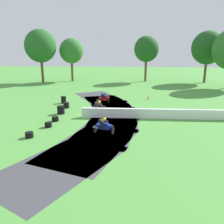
# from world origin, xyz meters

# --- Properties ---
(ground_plane) EXTENTS (120.00, 120.00, 0.00)m
(ground_plane) POSITION_xyz_m (0.00, 0.00, 0.00)
(ground_plane) COLOR #4C933D
(track_asphalt) EXTENTS (9.10, 27.56, 0.01)m
(track_asphalt) POSITION_xyz_m (-1.08, -0.02, 0.00)
(track_asphalt) COLOR #3D3D42
(track_asphalt) RESTS_ON ground
(safety_barrier) EXTENTS (16.30, 0.68, 0.90)m
(safety_barrier) POSITION_xyz_m (5.20, 0.12, 0.45)
(safety_barrier) COLOR white
(safety_barrier) RESTS_ON ground
(motorcycle_lead_blue) EXTENTS (1.70, 1.01, 1.43)m
(motorcycle_lead_blue) POSITION_xyz_m (-0.34, -4.33, 0.64)
(motorcycle_lead_blue) COLOR black
(motorcycle_lead_blue) RESTS_ON ground
(motorcycle_chase_black) EXTENTS (1.71, 1.01, 1.42)m
(motorcycle_chase_black) POSITION_xyz_m (-1.58, 1.35, 0.63)
(motorcycle_chase_black) COLOR black
(motorcycle_chase_black) RESTS_ON ground
(motorcycle_trailing_red) EXTENTS (1.73, 1.31, 1.43)m
(motorcycle_trailing_red) POSITION_xyz_m (-1.57, 5.62, 0.64)
(motorcycle_trailing_red) COLOR black
(motorcycle_trailing_red) RESTS_ON ground
(tire_stack_near) EXTENTS (0.58, 0.58, 0.40)m
(tire_stack_near) POSITION_xyz_m (-5.67, -5.56, 0.20)
(tire_stack_near) COLOR black
(tire_stack_near) RESTS_ON ground
(tire_stack_mid_a) EXTENTS (0.58, 0.58, 0.40)m
(tire_stack_mid_a) POSITION_xyz_m (-5.10, -3.17, 0.20)
(tire_stack_mid_a) COLOR black
(tire_stack_mid_a) RESTS_ON ground
(tire_stack_mid_b) EXTENTS (0.60, 0.60, 0.40)m
(tire_stack_mid_b) POSITION_xyz_m (-5.05, -1.53, 0.20)
(tire_stack_mid_b) COLOR black
(tire_stack_mid_b) RESTS_ON ground
(tire_stack_far) EXTENTS (0.72, 0.72, 0.80)m
(tire_stack_far) POSITION_xyz_m (-5.25, 0.86, 0.40)
(tire_stack_far) COLOR black
(tire_stack_far) RESTS_ON ground
(tire_stack_extra_a) EXTENTS (0.61, 0.61, 0.60)m
(tire_stack_extra_a) POSITION_xyz_m (-5.37, 3.19, 0.30)
(tire_stack_extra_a) COLOR black
(tire_stack_extra_a) RESTS_ON ground
(tire_stack_extra_b) EXTENTS (0.59, 0.59, 0.80)m
(tire_stack_extra_b) POSITION_xyz_m (-6.31, 5.43, 0.40)
(tire_stack_extra_b) COLOR black
(tire_stack_extra_b) RESTS_ON ground
(traffic_cone) EXTENTS (0.28, 0.28, 0.44)m
(traffic_cone) POSITION_xyz_m (3.73, 8.58, 0.22)
(traffic_cone) COLOR orange
(traffic_cone) RESTS_ON ground
(tree_far_right) EXTENTS (5.66, 5.66, 9.24)m
(tree_far_right) POSITION_xyz_m (14.99, 24.27, 6.25)
(tree_far_right) COLOR brown
(tree_far_right) RESTS_ON ground
(tree_mid_rise) EXTENTS (4.44, 4.44, 8.02)m
(tree_mid_rise) POSITION_xyz_m (-9.99, 24.26, 5.66)
(tree_mid_rise) COLOR brown
(tree_mid_rise) RESTS_ON ground
(tree_behind_barrier) EXTENTS (4.55, 4.55, 8.42)m
(tree_behind_barrier) POSITION_xyz_m (4.13, 25.02, 6.00)
(tree_behind_barrier) COLOR brown
(tree_behind_barrier) RESTS_ON ground
(tree_distant) EXTENTS (5.59, 5.59, 9.51)m
(tree_distant) POSITION_xyz_m (-15.00, 21.80, 6.56)
(tree_distant) COLOR brown
(tree_distant) RESTS_ON ground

